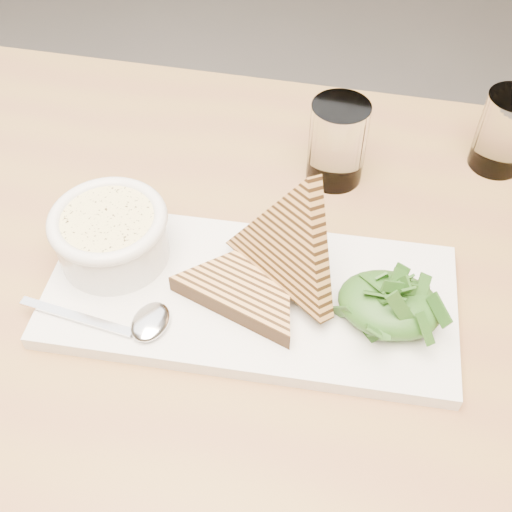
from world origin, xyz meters
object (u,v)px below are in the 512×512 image
(table_top, at_px, (285,308))
(soup_bowl, at_px, (112,240))
(glass_far, at_px, (505,132))
(glass_near, at_px, (337,143))
(platter, at_px, (250,296))

(table_top, bearing_deg, soup_bowl, -176.66)
(glass_far, bearing_deg, glass_near, -156.42)
(soup_bowl, distance_m, glass_far, 0.49)
(glass_near, bearing_deg, glass_far, 23.58)
(table_top, bearing_deg, glass_far, 55.33)
(soup_bowl, relative_size, glass_near, 1.11)
(soup_bowl, height_order, glass_far, glass_far)
(glass_far, bearing_deg, table_top, -124.67)
(soup_bowl, bearing_deg, platter, -1.84)
(soup_bowl, bearing_deg, table_top, 3.34)
(platter, height_order, glass_near, glass_near)
(soup_bowl, relative_size, glass_far, 1.16)
(glass_far, bearing_deg, platter, -127.54)
(soup_bowl, xyz_separation_m, glass_far, (0.39, 0.30, 0.01))
(glass_near, relative_size, glass_far, 1.05)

